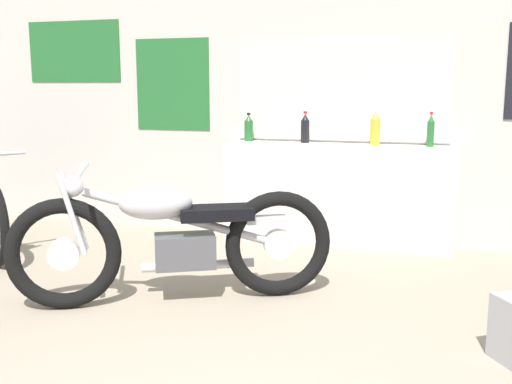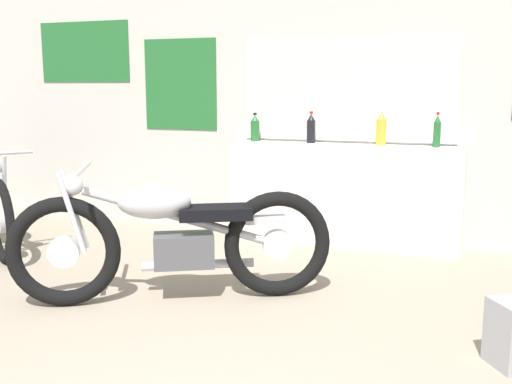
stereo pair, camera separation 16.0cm
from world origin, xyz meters
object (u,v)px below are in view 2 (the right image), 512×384
Objects in this scene: bottle_center at (381,129)px; bottle_left_center at (311,129)px; bottle_right_center at (437,132)px; motorcycle_silver at (173,238)px; bottle_leftmost at (255,129)px.

bottle_left_center is at bearing 178.28° from bottle_center.
bottle_right_center reaches higher than motorcycle_silver.
bottle_right_center is at bearing -1.15° from bottle_leftmost.
bottle_center is at bearing 178.49° from bottle_right_center.
bottle_right_center reaches higher than bottle_leftmost.
bottle_leftmost is 0.84× the size of bottle_center.
bottle_left_center is 0.63m from bottle_center.
bottle_left_center is at bearing 178.37° from bottle_right_center.
bottle_left_center is 1.10m from bottle_right_center.
bottle_center reaches higher than bottle_leftmost.
bottle_leftmost is 0.93× the size of bottle_left_center.
bottle_center is 1.07× the size of bottle_right_center.
bottle_center reaches higher than bottle_right_center.
bottle_center reaches higher than motorcycle_silver.
bottle_right_center is 2.47m from motorcycle_silver.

